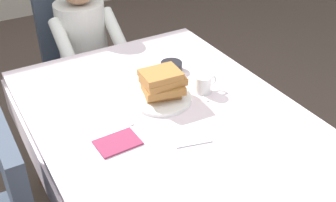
# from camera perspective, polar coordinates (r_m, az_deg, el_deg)

# --- Properties ---
(dining_table_main) EXTENTS (1.12, 1.52, 0.74)m
(dining_table_main) POSITION_cam_1_polar(r_m,az_deg,el_deg) (1.86, 0.19, -4.27)
(dining_table_main) COLOR silver
(dining_table_main) RESTS_ON ground
(chair_diner) EXTENTS (0.44, 0.45, 0.93)m
(chair_diner) POSITION_cam_1_polar(r_m,az_deg,el_deg) (2.84, -12.09, 6.48)
(chair_diner) COLOR #384251
(chair_diner) RESTS_ON ground
(diner_person) EXTENTS (0.40, 0.43, 1.12)m
(diner_person) POSITION_cam_1_polar(r_m,az_deg,el_deg) (2.64, -11.29, 7.84)
(diner_person) COLOR silver
(diner_person) RESTS_ON ground
(plate_breakfast) EXTENTS (0.28, 0.28, 0.02)m
(plate_breakfast) POSITION_cam_1_polar(r_m,az_deg,el_deg) (1.90, -0.95, 0.37)
(plate_breakfast) COLOR white
(plate_breakfast) RESTS_ON dining_table_main
(breakfast_stack) EXTENTS (0.20, 0.18, 0.13)m
(breakfast_stack) POSITION_cam_1_polar(r_m,az_deg,el_deg) (1.86, -0.78, 2.38)
(breakfast_stack) COLOR #A36B33
(breakfast_stack) RESTS_ON plate_breakfast
(cup_coffee) EXTENTS (0.11, 0.08, 0.08)m
(cup_coffee) POSITION_cam_1_polar(r_m,az_deg,el_deg) (1.95, 4.87, 2.32)
(cup_coffee) COLOR white
(cup_coffee) RESTS_ON dining_table_main
(bowl_butter) EXTENTS (0.11, 0.11, 0.04)m
(bowl_butter) POSITION_cam_1_polar(r_m,az_deg,el_deg) (2.13, 0.47, 4.73)
(bowl_butter) COLOR black
(bowl_butter) RESTS_ON dining_table_main
(fork_left_of_plate) EXTENTS (0.03, 0.18, 0.00)m
(fork_left_of_plate) POSITION_cam_1_polar(r_m,az_deg,el_deg) (1.82, -5.86, -1.73)
(fork_left_of_plate) COLOR silver
(fork_left_of_plate) RESTS_ON dining_table_main
(knife_right_of_plate) EXTENTS (0.04, 0.20, 0.00)m
(knife_right_of_plate) POSITION_cam_1_polar(r_m,az_deg,el_deg) (1.98, 4.15, 1.47)
(knife_right_of_plate) COLOR silver
(knife_right_of_plate) RESTS_ON dining_table_main
(spoon_near_edge) EXTENTS (0.15, 0.05, 0.00)m
(spoon_near_edge) POSITION_cam_1_polar(r_m,az_deg,el_deg) (1.65, 3.59, -5.85)
(spoon_near_edge) COLOR silver
(spoon_near_edge) RESTS_ON dining_table_main
(napkin_folded) EXTENTS (0.17, 0.13, 0.01)m
(napkin_folded) POSITION_cam_1_polar(r_m,az_deg,el_deg) (1.67, -6.89, -5.66)
(napkin_folded) COLOR #8C2D4C
(napkin_folded) RESTS_ON dining_table_main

